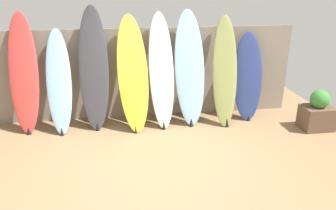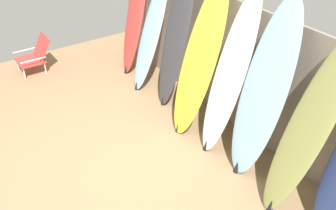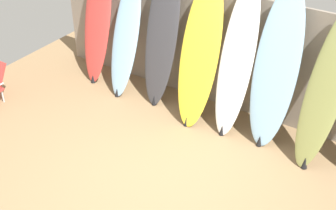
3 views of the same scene
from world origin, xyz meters
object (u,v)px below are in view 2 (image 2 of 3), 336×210
at_px(surfboard_olive_6, 307,130).
at_px(surfboard_white_4, 229,76).
at_px(surfboard_charcoal_2, 176,36).
at_px(surfboard_skyblue_5, 263,93).
at_px(surfboard_red_0, 135,13).
at_px(surfboard_skyblue_1, 150,35).
at_px(surfboard_yellow_3, 199,62).
at_px(beach_chair, 35,55).

bearing_deg(surfboard_olive_6, surfboard_white_4, 178.24).
distance_m(surfboard_charcoal_2, surfboard_white_4, 1.24).
distance_m(surfboard_white_4, surfboard_skyblue_5, 0.54).
bearing_deg(surfboard_red_0, surfboard_skyblue_1, -7.40).
distance_m(surfboard_charcoal_2, surfboard_yellow_3, 0.72).
bearing_deg(surfboard_red_0, surfboard_white_4, -2.00).
bearing_deg(surfboard_skyblue_1, surfboard_yellow_3, -2.66).
relative_size(surfboard_red_0, surfboard_skyblue_5, 1.00).
relative_size(surfboard_red_0, surfboard_skyblue_1, 1.16).
bearing_deg(surfboard_charcoal_2, surfboard_white_4, -2.77).
height_order(surfboard_skyblue_5, surfboard_olive_6, surfboard_skyblue_5).
xyz_separation_m(surfboard_skyblue_5, surfboard_olive_6, (0.67, -0.06, -0.06)).
height_order(surfboard_yellow_3, surfboard_skyblue_5, surfboard_skyblue_5).
distance_m(surfboard_skyblue_1, beach_chair, 2.25).
bearing_deg(beach_chair, surfboard_olive_6, 36.51).
bearing_deg(surfboard_skyblue_5, surfboard_white_4, -177.48).
height_order(surfboard_yellow_3, surfboard_olive_6, surfboard_yellow_3).
bearing_deg(surfboard_skyblue_1, surfboard_charcoal_2, 4.69).
relative_size(surfboard_red_0, surfboard_white_4, 1.02).
bearing_deg(beach_chair, surfboard_red_0, 77.03).
height_order(surfboard_skyblue_1, surfboard_white_4, surfboard_white_4).
bearing_deg(surfboard_olive_6, surfboard_skyblue_1, 179.16).
relative_size(surfboard_skyblue_1, beach_chair, 2.96).
height_order(surfboard_yellow_3, beach_chair, surfboard_yellow_3).
height_order(surfboard_white_4, surfboard_olive_6, surfboard_white_4).
bearing_deg(surfboard_skyblue_1, surfboard_white_4, -0.24).
relative_size(surfboard_white_4, surfboard_skyblue_5, 0.98).
xyz_separation_m(surfboard_red_0, surfboard_white_4, (2.48, -0.09, -0.02)).
relative_size(surfboard_red_0, surfboard_charcoal_2, 0.96).
bearing_deg(beach_chair, surfboard_skyblue_1, 62.24).
distance_m(surfboard_red_0, surfboard_white_4, 2.48).
relative_size(surfboard_red_0, surfboard_yellow_3, 1.04).
height_order(surfboard_red_0, beach_chair, surfboard_red_0).
relative_size(surfboard_white_4, beach_chair, 3.38).
xyz_separation_m(surfboard_skyblue_1, surfboard_white_4, (1.87, -0.01, 0.13)).
distance_m(surfboard_skyblue_1, surfboard_olive_6, 3.09).
relative_size(surfboard_white_4, surfboard_olive_6, 1.04).
bearing_deg(surfboard_yellow_3, surfboard_skyblue_5, 4.13).
relative_size(surfboard_charcoal_2, beach_chair, 3.59).
xyz_separation_m(surfboard_red_0, beach_chair, (-0.99, -1.54, -0.75)).
bearing_deg(surfboard_olive_6, surfboard_yellow_3, -179.46).
height_order(surfboard_red_0, surfboard_white_4, surfboard_red_0).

